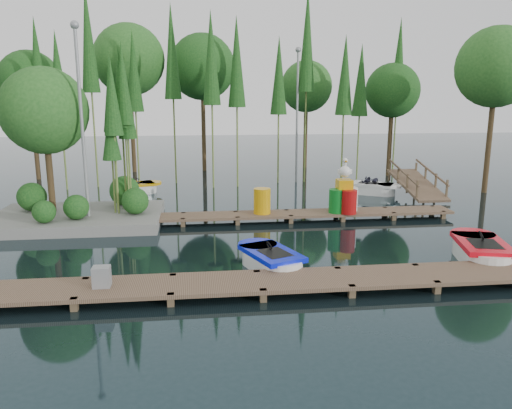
{
  "coord_description": "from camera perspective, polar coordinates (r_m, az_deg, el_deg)",
  "views": [
    {
      "loc": [
        -1.47,
        -16.02,
        4.76
      ],
      "look_at": [
        0.5,
        0.5,
        1.1
      ],
      "focal_mm": 35.0,
      "sensor_mm": 36.0,
      "label": 1
    }
  ],
  "objects": [
    {
      "name": "ramp",
      "position": [
        25.18,
        17.89,
        2.27
      ],
      "size": [
        1.5,
        3.94,
        1.49
      ],
      "color": "brown",
      "rests_on": "ground"
    },
    {
      "name": "island",
      "position": [
        19.97,
        -20.94,
        7.07
      ],
      "size": [
        6.2,
        4.2,
        6.75
      ],
      "color": "slate",
      "rests_on": "ground"
    },
    {
      "name": "boat_blue",
      "position": [
        14.01,
        1.66,
        -6.4
      ],
      "size": [
        1.97,
        2.77,
        0.85
      ],
      "rotation": [
        0.0,
        0.0,
        0.37
      ],
      "color": "white",
      "rests_on": "ground"
    },
    {
      "name": "seagull_post",
      "position": [
        19.77,
        10.17,
        0.77
      ],
      "size": [
        0.5,
        0.27,
        0.8
      ],
      "color": "gray",
      "rests_on": "far_dock"
    },
    {
      "name": "lamp_rear",
      "position": [
        27.57,
        4.74,
        11.33
      ],
      "size": [
        0.3,
        0.3,
        7.25
      ],
      "color": "gray",
      "rests_on": "ground"
    },
    {
      "name": "tree_screen",
      "position": [
        26.66,
        -8.3,
        15.2
      ],
      "size": [
        34.42,
        18.53,
        10.31
      ],
      "color": "#43321C",
      "rests_on": "ground"
    },
    {
      "name": "boat_red",
      "position": [
        16.06,
        24.3,
        -4.93
      ],
      "size": [
        1.95,
        3.09,
        0.96
      ],
      "rotation": [
        0.0,
        0.0,
        -0.25
      ],
      "color": "white",
      "rests_on": "ground"
    },
    {
      "name": "yellow_barrel",
      "position": [
        19.1,
        0.7,
        0.4
      ],
      "size": [
        0.65,
        0.65,
        0.98
      ],
      "primitive_type": "cylinder",
      "color": "#D4960B",
      "rests_on": "far_dock"
    },
    {
      "name": "ground_plane",
      "position": [
        16.78,
        -1.5,
        -4.08
      ],
      "size": [
        90.0,
        90.0,
        0.0
      ],
      "primitive_type": "plane",
      "color": "#1B2D32"
    },
    {
      "name": "near_dock",
      "position": [
        12.46,
        0.44,
        -8.88
      ],
      "size": [
        18.0,
        1.5,
        0.5
      ],
      "color": "brown",
      "rests_on": "ground"
    },
    {
      "name": "lamp_island",
      "position": [
        18.96,
        -19.39,
        10.21
      ],
      "size": [
        0.3,
        0.3,
        7.25
      ],
      "color": "gray",
      "rests_on": "ground"
    },
    {
      "name": "boat_white_far",
      "position": [
        25.17,
        13.22,
        1.79
      ],
      "size": [
        2.75,
        2.32,
        1.2
      ],
      "rotation": [
        0.0,
        0.0,
        0.13
      ],
      "color": "white",
      "rests_on": "ground"
    },
    {
      "name": "drum_cluster",
      "position": [
        19.6,
        10.14,
        0.91
      ],
      "size": [
        1.23,
        1.12,
        2.11
      ],
      "color": "#0C6D1C",
      "rests_on": "far_dock"
    },
    {
      "name": "utility_cabinet",
      "position": [
        12.48,
        -17.23,
        -7.89
      ],
      "size": [
        0.41,
        0.34,
        0.5
      ],
      "primitive_type": "cube",
      "color": "gray",
      "rests_on": "near_dock"
    },
    {
      "name": "boat_yellow_far",
      "position": [
        25.35,
        -13.67,
        1.83
      ],
      "size": [
        2.7,
        1.83,
        1.24
      ],
      "rotation": [
        0.0,
        0.0,
        -0.03
      ],
      "color": "white",
      "rests_on": "ground"
    },
    {
      "name": "far_dock",
      "position": [
        19.23,
        0.77,
        -1.22
      ],
      "size": [
        15.0,
        1.2,
        0.5
      ],
      "color": "brown",
      "rests_on": "ground"
    }
  ]
}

